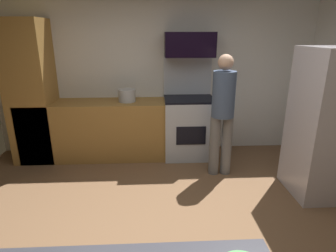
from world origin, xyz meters
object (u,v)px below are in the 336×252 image
Objects in this scene: oven_range at (188,124)px; refrigerator at (335,125)px; microwave at (190,45)px; person_cook at (223,110)px; stock_pot at (127,95)px.

refrigerator reaches higher than oven_range.
microwave is 0.45× the size of person_cook.
person_cook is at bearing -27.15° from stock_pot.
person_cook reaches higher than oven_range.
refrigerator is at bearing -37.74° from oven_range.
microwave is 1.21m from stock_pot.
refrigerator is (1.57, -1.30, -0.86)m from microwave.
refrigerator is at bearing -25.79° from stock_pot.
refrigerator is (1.57, -1.21, 0.36)m from oven_range.
oven_range is 1.06m from stock_pot.
stock_pot is (-1.32, 0.68, 0.07)m from person_cook.
oven_range reaches higher than stock_pot.
oven_range is at bearing 142.26° from refrigerator.
stock_pot is (-0.95, 0.00, 0.48)m from oven_range.
person_cook is at bearing 155.75° from refrigerator.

